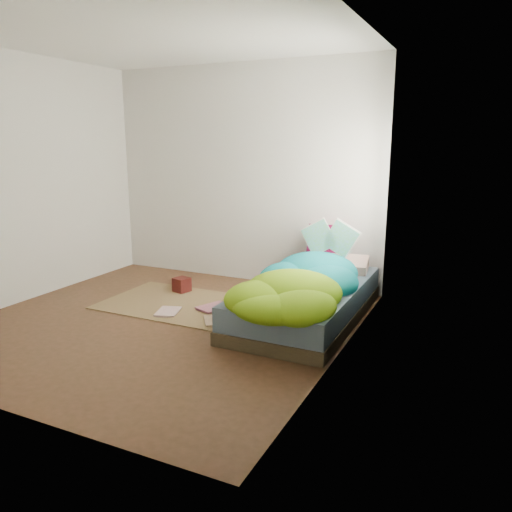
{
  "coord_description": "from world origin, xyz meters",
  "views": [
    {
      "loc": [
        2.77,
        -3.69,
        1.7
      ],
      "look_at": [
        0.66,
        0.75,
        0.57
      ],
      "focal_mm": 35.0,
      "sensor_mm": 36.0,
      "label": 1
    }
  ],
  "objects_px": {
    "pillow_magenta": "(328,245)",
    "floor_book_a": "(158,311)",
    "open_book": "(330,228)",
    "wooden_box": "(182,285)",
    "floor_book_b": "(207,305)",
    "bed": "(306,302)"
  },
  "relations": [
    {
      "from": "open_book",
      "to": "wooden_box",
      "type": "relative_size",
      "value": 3.05
    },
    {
      "from": "floor_book_b",
      "to": "bed",
      "type": "bearing_deg",
      "value": 29.72
    },
    {
      "from": "open_book",
      "to": "wooden_box",
      "type": "xyz_separation_m",
      "value": [
        -1.66,
        -0.27,
        -0.74
      ]
    },
    {
      "from": "open_book",
      "to": "wooden_box",
      "type": "distance_m",
      "value": 1.83
    },
    {
      "from": "pillow_magenta",
      "to": "open_book",
      "type": "xyz_separation_m",
      "value": [
        0.15,
        -0.43,
        0.27
      ]
    },
    {
      "from": "wooden_box",
      "to": "floor_book_a",
      "type": "xyz_separation_m",
      "value": [
        0.18,
        -0.71,
        -0.07
      ]
    },
    {
      "from": "floor_book_b",
      "to": "open_book",
      "type": "bearing_deg",
      "value": 50.6
    },
    {
      "from": "open_book",
      "to": "floor_book_b",
      "type": "distance_m",
      "value": 1.51
    },
    {
      "from": "pillow_magenta",
      "to": "floor_book_a",
      "type": "height_order",
      "value": "pillow_magenta"
    },
    {
      "from": "open_book",
      "to": "floor_book_a",
      "type": "distance_m",
      "value": 1.95
    },
    {
      "from": "pillow_magenta",
      "to": "floor_book_b",
      "type": "relative_size",
      "value": 1.37
    },
    {
      "from": "pillow_magenta",
      "to": "open_book",
      "type": "distance_m",
      "value": 0.53
    },
    {
      "from": "open_book",
      "to": "floor_book_b",
      "type": "bearing_deg",
      "value": -159.13
    },
    {
      "from": "bed",
      "to": "wooden_box",
      "type": "distance_m",
      "value": 1.6
    },
    {
      "from": "floor_book_a",
      "to": "floor_book_b",
      "type": "xyz_separation_m",
      "value": [
        0.35,
        0.38,
        0.0
      ]
    },
    {
      "from": "pillow_magenta",
      "to": "floor_book_b",
      "type": "height_order",
      "value": "pillow_magenta"
    },
    {
      "from": "bed",
      "to": "floor_book_a",
      "type": "relative_size",
      "value": 6.91
    },
    {
      "from": "bed",
      "to": "floor_book_a",
      "type": "bearing_deg",
      "value": -159.83
    },
    {
      "from": "bed",
      "to": "open_book",
      "type": "xyz_separation_m",
      "value": [
        0.07,
        0.47,
        0.66
      ]
    },
    {
      "from": "floor_book_a",
      "to": "floor_book_b",
      "type": "height_order",
      "value": "floor_book_b"
    },
    {
      "from": "open_book",
      "to": "wooden_box",
      "type": "bearing_deg",
      "value": -178.1
    },
    {
      "from": "wooden_box",
      "to": "bed",
      "type": "bearing_deg",
      "value": -7.16
    }
  ]
}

